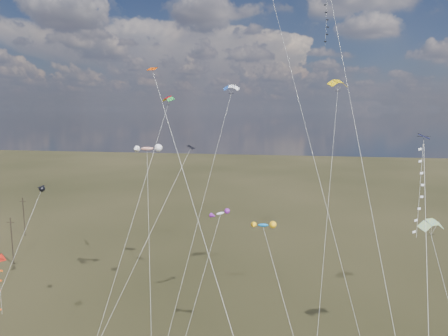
% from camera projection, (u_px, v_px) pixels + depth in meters
% --- Properties ---
extents(utility_pole_near, '(1.40, 0.20, 8.00)m').
position_uv_depth(utility_pole_near, '(12.00, 240.00, 66.59)').
color(utility_pole_near, black).
rests_on(utility_pole_near, ground).
extents(utility_pole_far, '(1.40, 0.20, 8.00)m').
position_uv_depth(utility_pole_far, '(24.00, 216.00, 81.57)').
color(utility_pole_far, black).
rests_on(utility_pole_far, ground).
extents(diamond_black_high, '(6.58, 21.94, 38.79)m').
position_uv_depth(diamond_black_high, '(331.00, 32.00, 39.46)').
color(diamond_black_high, black).
rests_on(diamond_black_high, ground).
extents(diamond_navy_tall, '(12.48, 22.26, 43.67)m').
position_uv_depth(diamond_navy_tall, '(272.00, 12.00, 47.76)').
color(diamond_navy_tall, '#0F1349').
rests_on(diamond_navy_tall, ground).
extents(diamond_black_mid, '(8.43, 12.83, 21.43)m').
position_uv_depth(diamond_black_mid, '(167.00, 197.00, 46.70)').
color(diamond_black_mid, black).
rests_on(diamond_black_mid, ground).
extents(diamond_navy_right, '(2.16, 13.67, 24.26)m').
position_uv_depth(diamond_navy_right, '(421.00, 203.00, 24.32)').
color(diamond_navy_right, '#131555').
rests_on(diamond_navy_right, ground).
extents(diamond_orange_center, '(15.65, 20.14, 29.56)m').
position_uv_depth(diamond_orange_center, '(191.00, 196.00, 30.16)').
color(diamond_orange_center, '#D34000').
rests_on(diamond_orange_center, ground).
extents(parafoil_yellow, '(4.55, 19.25, 29.87)m').
position_uv_depth(parafoil_yellow, '(338.00, 82.00, 49.38)').
color(parafoil_yellow, '#CAA208').
rests_on(parafoil_yellow, ground).
extents(parafoil_blue_white, '(6.16, 15.17, 29.31)m').
position_uv_depth(parafoil_blue_white, '(231.00, 88.00, 52.37)').
color(parafoil_blue_white, blue).
rests_on(parafoil_blue_white, ground).
extents(parafoil_striped, '(3.47, 10.82, 15.18)m').
position_uv_depth(parafoil_striped, '(432.00, 222.00, 40.32)').
color(parafoil_striped, yellow).
rests_on(parafoil_striped, ground).
extents(parafoil_tricolor, '(5.72, 14.89, 27.67)m').
position_uv_depth(parafoil_tricolor, '(167.00, 99.00, 47.46)').
color(parafoil_tricolor, gold).
rests_on(parafoil_tricolor, ground).
extents(novelty_orange_black, '(2.57, 15.00, 15.55)m').
position_uv_depth(novelty_orange_black, '(41.00, 189.00, 54.52)').
color(novelty_orange_black, '#DD5D19').
rests_on(novelty_orange_black, ground).
extents(novelty_white_purple, '(3.77, 9.79, 12.99)m').
position_uv_depth(novelty_white_purple, '(220.00, 214.00, 50.99)').
color(novelty_white_purple, silver).
rests_on(novelty_white_purple, ground).
extents(novelty_redwhite_stripe, '(7.05, 14.98, 21.19)m').
position_uv_depth(novelty_redwhite_stripe, '(147.00, 149.00, 53.16)').
color(novelty_redwhite_stripe, '#DA4520').
rests_on(novelty_redwhite_stripe, ground).
extents(novelty_blue_yellow, '(6.84, 11.74, 14.50)m').
position_uv_depth(novelty_blue_yellow, '(263.00, 226.00, 40.58)').
color(novelty_blue_yellow, '#0E69B5').
rests_on(novelty_blue_yellow, ground).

